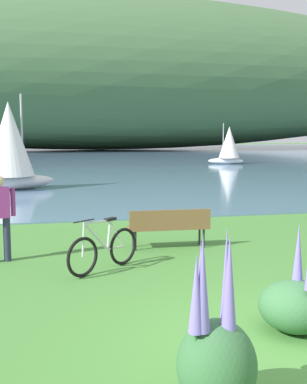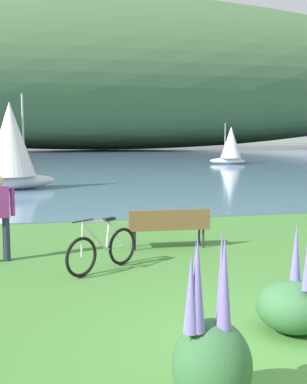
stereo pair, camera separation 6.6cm
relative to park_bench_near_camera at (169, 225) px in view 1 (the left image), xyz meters
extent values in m
plane|color=#478438|center=(0.07, -5.07, -0.52)|extent=(200.00, 200.00, 0.00)
cube|color=#5B7F9E|center=(0.07, 43.55, -0.50)|extent=(180.00, 80.00, 0.04)
ellipsoid|color=#42663D|center=(5.11, 60.21, 10.22)|extent=(112.67, 28.00, 21.40)
cube|color=brown|center=(0.00, 0.08, -0.07)|extent=(1.81, 0.54, 0.05)
cube|color=brown|center=(0.00, -0.13, 0.15)|extent=(1.80, 0.10, 0.40)
cylinder|color=#2D2D33|center=(-0.76, 0.27, -0.30)|extent=(0.05, 0.05, 0.45)
cylinder|color=#2D2D33|center=(0.77, 0.22, -0.30)|extent=(0.05, 0.05, 0.45)
cylinder|color=#2D2D33|center=(-0.77, -0.07, -0.30)|extent=(0.05, 0.05, 0.45)
cylinder|color=#2D2D33|center=(0.76, -0.11, -0.30)|extent=(0.05, 0.05, 0.45)
torus|color=black|center=(-2.02, -1.77, -0.16)|extent=(0.60, 0.49, 0.72)
torus|color=black|center=(-1.19, -1.12, -0.16)|extent=(0.60, 0.49, 0.72)
cylinder|color=silver|center=(-1.75, -1.56, 0.15)|extent=(0.50, 0.41, 0.61)
cylinder|color=silver|center=(-1.72, -1.54, 0.41)|extent=(0.54, 0.44, 0.09)
cylinder|color=silver|center=(-1.50, -1.36, 0.12)|extent=(0.12, 0.11, 0.54)
cylinder|color=silver|center=(-1.36, -1.25, -0.15)|extent=(0.35, 0.29, 0.05)
cylinder|color=silver|center=(-1.33, -1.23, 0.11)|extent=(0.31, 0.25, 0.56)
cylinder|color=silver|center=(-2.00, -1.76, 0.14)|extent=(0.09, 0.08, 0.60)
cube|color=black|center=(-1.46, -1.33, 0.42)|extent=(0.25, 0.23, 0.05)
cylinder|color=black|center=(-1.98, -1.74, 0.48)|extent=(0.39, 0.32, 0.02)
cylinder|color=#282D47|center=(-3.40, -0.36, -0.08)|extent=(0.14, 0.14, 0.88)
cylinder|color=#9E338C|center=(-3.26, -0.34, 0.66)|extent=(0.09, 0.09, 0.56)
ellipsoid|color=#386B3D|center=(-1.11, -6.22, -0.09)|extent=(0.74, 0.74, 0.87)
cylinder|color=#386B3D|center=(-1.04, -6.30, 0.23)|extent=(0.02, 0.02, 0.12)
cone|color=#8470D1|center=(-1.04, -6.30, 0.72)|extent=(0.14, 0.14, 0.85)
cylinder|color=#386B3D|center=(-1.04, -6.30, 0.23)|extent=(0.02, 0.02, 0.12)
cone|color=#8470D1|center=(-1.04, -6.30, 0.65)|extent=(0.14, 0.14, 0.71)
cylinder|color=#386B3D|center=(-1.34, -6.32, 0.23)|extent=(0.02, 0.02, 0.12)
cone|color=#8470D1|center=(-1.34, -6.32, 0.65)|extent=(0.14, 0.14, 0.71)
cylinder|color=#386B3D|center=(-1.29, -6.31, 0.23)|extent=(0.02, 0.02, 0.12)
cone|color=#8470D1|center=(-1.29, -6.31, 0.72)|extent=(0.15, 0.15, 0.86)
cylinder|color=#386B3D|center=(-1.28, -6.25, 0.23)|extent=(0.02, 0.02, 0.12)
cone|color=#8470D1|center=(-1.28, -6.25, 0.70)|extent=(0.12, 0.12, 0.81)
cylinder|color=#386B3D|center=(-0.97, -6.05, 0.23)|extent=(0.02, 0.02, 0.12)
cone|color=#8470D1|center=(-0.97, -6.05, 0.73)|extent=(0.10, 0.10, 0.87)
ellipsoid|color=#386B3D|center=(0.49, -4.72, -0.19)|extent=(0.94, 0.94, 0.66)
cylinder|color=#386B3D|center=(0.55, -4.64, 0.07)|extent=(0.02, 0.02, 0.12)
cone|color=#7A6BC6|center=(0.55, -4.64, 0.50)|extent=(0.14, 0.14, 0.74)
ellipsoid|color=white|center=(11.16, 26.19, -0.24)|extent=(2.84, 1.63, 0.48)
cylinder|color=#B2B2B2|center=(10.96, 26.26, 1.37)|extent=(0.07, 0.07, 2.74)
cone|color=white|center=(11.40, 26.11, 1.23)|extent=(2.07, 2.07, 2.46)
ellipsoid|color=white|center=(-3.91, 11.90, -0.17)|extent=(3.57, 2.65, 0.62)
cylinder|color=#B2B2B2|center=(-3.67, 12.04, 1.91)|extent=(0.09, 0.09, 3.55)
cone|color=white|center=(-4.20, 11.73, 1.74)|extent=(2.88, 2.88, 3.19)
camera|label=1|loc=(-2.56, -10.20, 2.03)|focal=45.49mm
camera|label=2|loc=(-2.49, -10.22, 2.03)|focal=45.49mm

